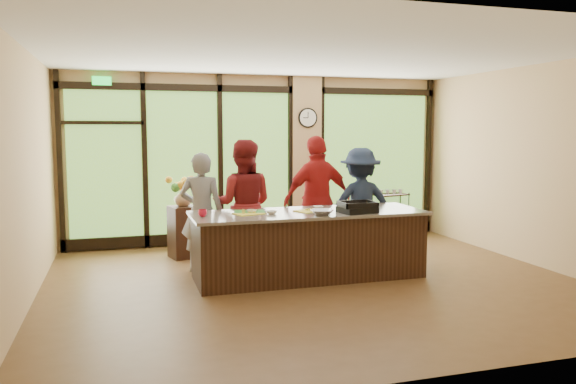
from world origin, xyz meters
TOP-DOWN VIEW (x-y plane):
  - floor at (0.00, 0.00)m, footprint 7.00×7.00m
  - ceiling at (0.00, 0.00)m, footprint 7.00×7.00m
  - back_wall at (0.00, 3.00)m, footprint 7.00×0.00m
  - left_wall at (-3.50, 0.00)m, footprint 0.00×6.00m
  - right_wall at (3.50, 0.00)m, footprint 0.00×6.00m
  - window_wall at (0.16, 2.95)m, footprint 6.90×0.12m
  - island_base at (0.00, 0.30)m, footprint 3.10×1.00m
  - countertop at (0.00, 0.30)m, footprint 3.20×1.10m
  - wall_clock at (0.85, 2.87)m, footprint 0.36×0.04m
  - cook_left at (-1.36, 1.05)m, footprint 0.73×0.60m
  - cook_midleft at (-0.76, 1.06)m, footprint 1.10×0.97m
  - cook_midright at (0.41, 1.08)m, footprint 1.21×0.67m
  - cook_right at (1.12, 1.09)m, footprint 1.20×0.78m
  - roasting_pan at (0.60, 0.01)m, footprint 0.51×0.43m
  - mixing_bowl at (0.06, -0.05)m, footprint 0.36×0.36m
  - cutting_board_left at (-0.79, 0.48)m, footprint 0.47×0.38m
  - cutting_board_center at (-0.83, 0.31)m, footprint 0.44×0.38m
  - cutting_board_right at (0.04, 0.33)m, footprint 0.48×0.43m
  - prep_bowl_near at (-0.78, 0.39)m, footprint 0.15×0.15m
  - prep_bowl_mid at (-0.54, 0.23)m, footprint 0.15×0.15m
  - prep_bowl_far at (0.23, 0.55)m, footprint 0.15×0.15m
  - red_ramekin at (-1.46, 0.26)m, footprint 0.14×0.14m
  - flower_stand at (-1.52, 2.02)m, footprint 0.51×0.51m
  - flower_vase at (-1.52, 2.02)m, footprint 0.36×0.36m
  - bar_cart at (2.49, 2.75)m, footprint 0.73×0.52m

SIDE VIEW (x-z plane):
  - floor at x=0.00m, z-range 0.00..0.00m
  - flower_stand at x=-1.52m, z-range 0.00..0.83m
  - island_base at x=0.00m, z-range 0.00..0.88m
  - bar_cart at x=2.49m, z-range 0.09..0.99m
  - cook_left at x=-1.36m, z-range 0.00..1.72m
  - cook_right at x=1.12m, z-range 0.00..1.76m
  - countertop at x=0.00m, z-range 0.88..0.92m
  - cutting_board_center at x=-0.83m, z-range 0.92..0.93m
  - cutting_board_right at x=0.04m, z-range 0.92..0.93m
  - cutting_board_left at x=-0.79m, z-range 0.92..0.93m
  - prep_bowl_far at x=0.23m, z-range 0.92..0.95m
  - prep_bowl_mid at x=-0.54m, z-range 0.92..0.96m
  - prep_bowl_near at x=-0.78m, z-range 0.92..0.96m
  - cook_midleft at x=-0.76m, z-range 0.00..1.89m
  - mixing_bowl at x=0.06m, z-range 0.92..0.99m
  - roasting_pan at x=0.60m, z-range 0.92..1.00m
  - red_ramekin at x=-1.46m, z-range 0.92..1.01m
  - cook_midright at x=0.41m, z-range 0.00..1.95m
  - flower_vase at x=-1.52m, z-range 0.83..1.12m
  - window_wall at x=0.16m, z-range -0.11..2.89m
  - back_wall at x=0.00m, z-range -2.00..5.00m
  - left_wall at x=-3.50m, z-range -1.50..4.50m
  - right_wall at x=3.50m, z-range -1.50..4.50m
  - wall_clock at x=0.85m, z-range 2.07..2.43m
  - ceiling at x=0.00m, z-range 3.00..3.00m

